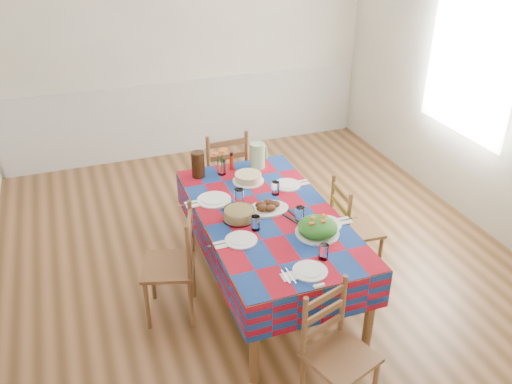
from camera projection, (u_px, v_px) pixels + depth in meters
The scene contains 23 objects.
room at pixel (258, 119), 4.24m from camera, with size 4.58×5.08×2.78m.
wainscot at pixel (189, 115), 6.69m from camera, with size 4.41×0.06×0.92m.
window_right at pixel (470, 63), 5.08m from camera, with size 1.40×1.40×0.00m, color white.
dining_table at pixel (268, 223), 4.20m from camera, with size 1.02×1.90×0.74m.
setting_near_head at pixel (314, 264), 3.56m from camera, with size 0.38×0.25×0.11m.
setting_left_near at pixel (246, 234), 3.87m from camera, with size 0.43×0.25×0.11m.
setting_left_far at pixel (222, 199), 4.30m from camera, with size 0.50×0.30×0.13m.
setting_right_near at pixel (317, 220), 4.03m from camera, with size 0.47×0.27×0.12m.
setting_right_far at pixel (284, 186), 4.50m from camera, with size 0.44×0.25×0.11m.
meat_platter at pixel (267, 207), 4.20m from camera, with size 0.34×0.24×0.07m.
salad_platter at pixel (318, 228), 3.89m from camera, with size 0.32×0.32×0.13m.
pasta_bowl at pixel (239, 214), 4.07m from camera, with size 0.24×0.24×0.09m.
cake at pixel (248, 178), 4.60m from camera, with size 0.27×0.27×0.07m.
serving_utensils at pixel (292, 216), 4.12m from camera, with size 0.15×0.33×0.01m.
flower_vase at pixel (221, 164), 4.69m from camera, with size 0.15×0.13×0.25m.
hot_sauce at pixel (232, 161), 4.79m from camera, with size 0.04×0.04×0.16m, color red.
green_pitcher at pixel (257, 155), 4.81m from camera, with size 0.13×0.13×0.23m, color #A7CC90.
tea_pitcher at pixel (198, 164), 4.65m from camera, with size 0.11×0.11×0.23m, color black.
name_card at pixel (319, 286), 3.39m from camera, with size 0.07×0.02×0.02m, color white.
chair_near at pixel (336, 353), 3.33m from camera, with size 0.48×0.47×0.87m.
chair_far at pixel (224, 176), 5.27m from camera, with size 0.44×0.42×0.98m.
chair_left at pixel (174, 266), 4.07m from camera, with size 0.48×0.50×0.91m.
chair_right at pixel (352, 229), 4.54m from camera, with size 0.40×0.41×0.88m.
Camera 1 is at (-1.38, -3.73, 2.91)m, focal length 38.00 mm.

